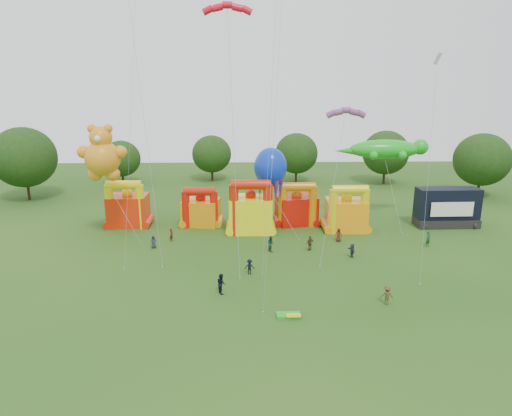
{
  "coord_description": "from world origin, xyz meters",
  "views": [
    {
      "loc": [
        -2.1,
        -31.11,
        18.95
      ],
      "look_at": [
        -0.76,
        18.0,
        5.39
      ],
      "focal_mm": 32.0,
      "sensor_mm": 36.0,
      "label": 1
    }
  ],
  "objects_px": {
    "bouncy_castle_2": "(251,212)",
    "spectator_4": "(310,243)",
    "bouncy_castle_0": "(128,208)",
    "stage_trailer": "(447,208)",
    "octopus_kite": "(277,191)",
    "gecko_kite": "(388,164)",
    "teddy_bear_kite": "(110,175)",
    "spectator_0": "(153,242)"
  },
  "relations": [
    {
      "from": "teddy_bear_kite",
      "to": "spectator_0",
      "type": "bearing_deg",
      "value": -28.96
    },
    {
      "from": "gecko_kite",
      "to": "spectator_0",
      "type": "bearing_deg",
      "value": -160.43
    },
    {
      "from": "octopus_kite",
      "to": "spectator_4",
      "type": "height_order",
      "value": "octopus_kite"
    },
    {
      "from": "bouncy_castle_0",
      "to": "bouncy_castle_2",
      "type": "xyz_separation_m",
      "value": [
        16.65,
        -3.12,
        0.24
      ]
    },
    {
      "from": "teddy_bear_kite",
      "to": "spectator_4",
      "type": "relative_size",
      "value": 7.92
    },
    {
      "from": "octopus_kite",
      "to": "spectator_0",
      "type": "height_order",
      "value": "octopus_kite"
    },
    {
      "from": "gecko_kite",
      "to": "spectator_0",
      "type": "relative_size",
      "value": 8.6
    },
    {
      "from": "teddy_bear_kite",
      "to": "octopus_kite",
      "type": "xyz_separation_m",
      "value": [
        20.36,
        3.22,
        -2.9
      ]
    },
    {
      "from": "bouncy_castle_2",
      "to": "stage_trailer",
      "type": "bearing_deg",
      "value": 3.98
    },
    {
      "from": "octopus_kite",
      "to": "spectator_0",
      "type": "xyz_separation_m",
      "value": [
        -15.03,
        -6.17,
        -4.6
      ]
    },
    {
      "from": "stage_trailer",
      "to": "octopus_kite",
      "type": "xyz_separation_m",
      "value": [
        -23.25,
        -1.52,
        2.82
      ]
    },
    {
      "from": "bouncy_castle_2",
      "to": "spectator_0",
      "type": "height_order",
      "value": "bouncy_castle_2"
    },
    {
      "from": "gecko_kite",
      "to": "spectator_4",
      "type": "xyz_separation_m",
      "value": [
        -12.32,
        -12.24,
        -7.13
      ]
    },
    {
      "from": "bouncy_castle_2",
      "to": "teddy_bear_kite",
      "type": "distance_m",
      "value": 18.06
    },
    {
      "from": "spectator_0",
      "to": "bouncy_castle_2",
      "type": "bearing_deg",
      "value": 13.88
    },
    {
      "from": "spectator_4",
      "to": "gecko_kite",
      "type": "bearing_deg",
      "value": -165.78
    },
    {
      "from": "teddy_bear_kite",
      "to": "bouncy_castle_0",
      "type": "bearing_deg",
      "value": 87.22
    },
    {
      "from": "bouncy_castle_2",
      "to": "spectator_0",
      "type": "bearing_deg",
      "value": -153.32
    },
    {
      "from": "gecko_kite",
      "to": "teddy_bear_kite",
      "type": "bearing_deg",
      "value": -167.54
    },
    {
      "from": "spectator_0",
      "to": "spectator_4",
      "type": "distance_m",
      "value": 18.45
    },
    {
      "from": "teddy_bear_kite",
      "to": "gecko_kite",
      "type": "bearing_deg",
      "value": 12.46
    },
    {
      "from": "stage_trailer",
      "to": "spectator_0",
      "type": "height_order",
      "value": "stage_trailer"
    },
    {
      "from": "stage_trailer",
      "to": "teddy_bear_kite",
      "type": "distance_m",
      "value": 44.24
    },
    {
      "from": "bouncy_castle_0",
      "to": "gecko_kite",
      "type": "height_order",
      "value": "gecko_kite"
    },
    {
      "from": "bouncy_castle_0",
      "to": "octopus_kite",
      "type": "relative_size",
      "value": 0.6
    },
    {
      "from": "spectator_4",
      "to": "spectator_0",
      "type": "bearing_deg",
      "value": -34.66
    },
    {
      "from": "bouncy_castle_0",
      "to": "bouncy_castle_2",
      "type": "bearing_deg",
      "value": -10.61
    },
    {
      "from": "bouncy_castle_2",
      "to": "spectator_4",
      "type": "distance_m",
      "value": 10.03
    },
    {
      "from": "bouncy_castle_2",
      "to": "spectator_4",
      "type": "height_order",
      "value": "bouncy_castle_2"
    },
    {
      "from": "gecko_kite",
      "to": "spectator_4",
      "type": "bearing_deg",
      "value": -135.21
    },
    {
      "from": "bouncy_castle_0",
      "to": "spectator_4",
      "type": "bearing_deg",
      "value": -23.66
    },
    {
      "from": "gecko_kite",
      "to": "bouncy_castle_2",
      "type": "bearing_deg",
      "value": -165.1
    },
    {
      "from": "bouncy_castle_2",
      "to": "spectator_4",
      "type": "relative_size",
      "value": 3.99
    },
    {
      "from": "bouncy_castle_0",
      "to": "spectator_4",
      "type": "height_order",
      "value": "bouncy_castle_0"
    },
    {
      "from": "bouncy_castle_0",
      "to": "gecko_kite",
      "type": "bearing_deg",
      "value": 3.14
    },
    {
      "from": "bouncy_castle_2",
      "to": "gecko_kite",
      "type": "distance_m",
      "value": 20.47
    },
    {
      "from": "octopus_kite",
      "to": "teddy_bear_kite",
      "type": "bearing_deg",
      "value": -171.02
    },
    {
      "from": "bouncy_castle_2",
      "to": "stage_trailer",
      "type": "distance_m",
      "value": 26.73
    },
    {
      "from": "bouncy_castle_0",
      "to": "stage_trailer",
      "type": "xyz_separation_m",
      "value": [
        43.32,
        -1.26,
        0.06
      ]
    },
    {
      "from": "octopus_kite",
      "to": "spectator_0",
      "type": "relative_size",
      "value": 7.11
    },
    {
      "from": "teddy_bear_kite",
      "to": "bouncy_castle_2",
      "type": "bearing_deg",
      "value": 9.66
    },
    {
      "from": "bouncy_castle_2",
      "to": "gecko_kite",
      "type": "xyz_separation_m",
      "value": [
        19.11,
        5.08,
        5.3
      ]
    }
  ]
}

